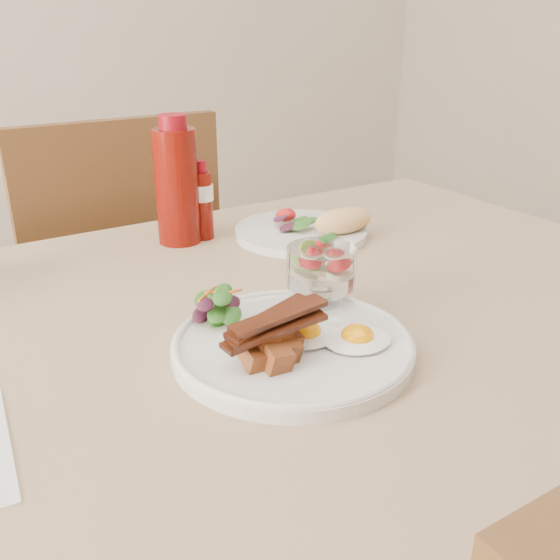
{
  "coord_description": "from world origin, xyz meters",
  "views": [
    {
      "loc": [
        -0.37,
        -0.65,
        1.11
      ],
      "look_at": [
        -0.0,
        -0.06,
        0.82
      ],
      "focal_mm": 40.0,
      "sensor_mm": 36.0,
      "label": 1
    }
  ],
  "objects_px": {
    "main_plate": "(293,347)",
    "ketchup_bottle": "(177,184)",
    "second_plate": "(311,228)",
    "chair_far": "(116,292)",
    "fruit_cup": "(321,267)",
    "table": "(260,367)",
    "hot_sauce_bottle": "(202,201)"
  },
  "relations": [
    {
      "from": "fruit_cup",
      "to": "ketchup_bottle",
      "type": "bearing_deg",
      "value": 96.54
    },
    {
      "from": "chair_far",
      "to": "main_plate",
      "type": "bearing_deg",
      "value": -91.76
    },
    {
      "from": "main_plate",
      "to": "fruit_cup",
      "type": "xyz_separation_m",
      "value": [
        0.09,
        0.07,
        0.06
      ]
    },
    {
      "from": "table",
      "to": "fruit_cup",
      "type": "xyz_separation_m",
      "value": [
        0.06,
        -0.05,
        0.15
      ]
    },
    {
      "from": "main_plate",
      "to": "ketchup_bottle",
      "type": "distance_m",
      "value": 0.44
    },
    {
      "from": "chair_far",
      "to": "fruit_cup",
      "type": "distance_m",
      "value": 0.78
    },
    {
      "from": "ketchup_bottle",
      "to": "hot_sauce_bottle",
      "type": "distance_m",
      "value": 0.06
    },
    {
      "from": "ketchup_bottle",
      "to": "second_plate",
      "type": "bearing_deg",
      "value": -25.8
    },
    {
      "from": "fruit_cup",
      "to": "second_plate",
      "type": "relative_size",
      "value": 0.39
    },
    {
      "from": "second_plate",
      "to": "ketchup_bottle",
      "type": "bearing_deg",
      "value": 154.2
    },
    {
      "from": "main_plate",
      "to": "fruit_cup",
      "type": "bearing_deg",
      "value": 37.96
    },
    {
      "from": "table",
      "to": "hot_sauce_bottle",
      "type": "distance_m",
      "value": 0.34
    },
    {
      "from": "fruit_cup",
      "to": "second_plate",
      "type": "xyz_separation_m",
      "value": [
        0.16,
        0.26,
        -0.05
      ]
    },
    {
      "from": "table",
      "to": "hot_sauce_bottle",
      "type": "height_order",
      "value": "hot_sauce_bottle"
    },
    {
      "from": "table",
      "to": "ketchup_bottle",
      "type": "distance_m",
      "value": 0.36
    },
    {
      "from": "hot_sauce_bottle",
      "to": "fruit_cup",
      "type": "bearing_deg",
      "value": -90.2
    },
    {
      "from": "main_plate",
      "to": "hot_sauce_bottle",
      "type": "distance_m",
      "value": 0.43
    },
    {
      "from": "main_plate",
      "to": "ketchup_bottle",
      "type": "bearing_deg",
      "value": 84.0
    },
    {
      "from": "table",
      "to": "main_plate",
      "type": "distance_m",
      "value": 0.16
    },
    {
      "from": "chair_far",
      "to": "hot_sauce_bottle",
      "type": "relative_size",
      "value": 6.79
    },
    {
      "from": "second_plate",
      "to": "main_plate",
      "type": "bearing_deg",
      "value": -127.34
    },
    {
      "from": "table",
      "to": "ketchup_bottle",
      "type": "height_order",
      "value": "ketchup_bottle"
    },
    {
      "from": "main_plate",
      "to": "second_plate",
      "type": "height_order",
      "value": "second_plate"
    },
    {
      "from": "table",
      "to": "hot_sauce_bottle",
      "type": "bearing_deg",
      "value": 78.11
    },
    {
      "from": "chair_far",
      "to": "table",
      "type": "bearing_deg",
      "value": -90.0
    },
    {
      "from": "second_plate",
      "to": "table",
      "type": "bearing_deg",
      "value": -137.45
    },
    {
      "from": "chair_far",
      "to": "ketchup_bottle",
      "type": "relative_size",
      "value": 4.32
    },
    {
      "from": "chair_far",
      "to": "fruit_cup",
      "type": "bearing_deg",
      "value": -85.04
    },
    {
      "from": "second_plate",
      "to": "fruit_cup",
      "type": "bearing_deg",
      "value": -122.18
    },
    {
      "from": "fruit_cup",
      "to": "second_plate",
      "type": "bearing_deg",
      "value": 57.82
    },
    {
      "from": "table",
      "to": "hot_sauce_bottle",
      "type": "relative_size",
      "value": 9.72
    },
    {
      "from": "ketchup_bottle",
      "to": "hot_sauce_bottle",
      "type": "relative_size",
      "value": 1.57
    }
  ]
}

